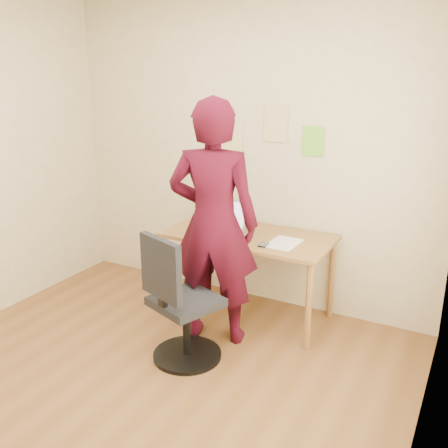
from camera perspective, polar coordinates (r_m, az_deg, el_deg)
The scene contains 10 objects.
room at distance 3.01m, azimuth -12.30°, elevation 3.05°, with size 3.58×3.58×2.78m.
desk at distance 4.22m, azimuth 2.80°, elevation -2.30°, with size 1.40×0.70×0.74m.
laptop at distance 4.25m, azimuth -0.15°, elevation -0.10°, with size 0.42×0.39×0.26m.
paper_sheet at distance 4.00m, azimuth 6.85°, elevation -2.17°, with size 0.22×0.32×0.00m, color white.
phone at distance 3.94m, azimuth 4.55°, elevation -2.37°, with size 0.07×0.12×0.01m.
wall_note_left at distance 4.48m, azimuth 0.91°, elevation 9.72°, with size 0.21×0.00×0.30m, color #DBC782.
wall_note_mid at distance 4.29m, azimuth 5.94°, elevation 11.31°, with size 0.21×0.00×0.30m, color #DBC782.
wall_note_right at distance 4.19m, azimuth 10.14°, elevation 9.30°, with size 0.18×0.00×0.24m, color #76DC31.
office_chair at distance 3.65m, azimuth -5.16°, elevation -9.58°, with size 0.56×0.57×0.99m.
person at distance 3.77m, azimuth -1.20°, elevation 0.01°, with size 0.69×0.45×1.90m, color #3D0816.
Camera 1 is at (1.91, -2.21, 2.08)m, focal length 40.00 mm.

